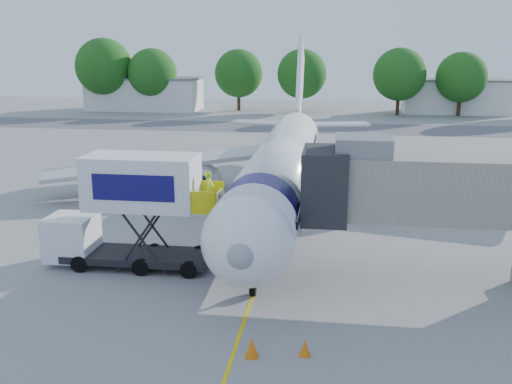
# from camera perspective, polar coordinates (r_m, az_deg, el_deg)

# --- Properties ---
(ground) EXTENTS (160.00, 160.00, 0.00)m
(ground) POSITION_cam_1_polar(r_m,az_deg,el_deg) (33.72, 1.98, -3.55)
(ground) COLOR gray
(ground) RESTS_ON ground
(guidance_line) EXTENTS (0.15, 70.00, 0.01)m
(guidance_line) POSITION_cam_1_polar(r_m,az_deg,el_deg) (33.71, 1.98, -3.54)
(guidance_line) COLOR yellow
(guidance_line) RESTS_ON ground
(taxiway_strip) EXTENTS (120.00, 10.00, 0.01)m
(taxiway_strip) POSITION_cam_1_polar(r_m,az_deg,el_deg) (74.70, 5.32, 6.41)
(taxiway_strip) COLOR #59595B
(taxiway_strip) RESTS_ON ground
(aircraft) EXTENTS (34.17, 37.73, 11.35)m
(aircraft) POSITION_cam_1_polar(r_m,az_deg,el_deg) (36.93, 2.68, 2.78)
(aircraft) COLOR white
(aircraft) RESTS_ON ground
(jet_bridge) EXTENTS (13.90, 3.20, 6.60)m
(jet_bridge) POSITION_cam_1_polar(r_m,az_deg,el_deg) (26.08, 18.16, 0.24)
(jet_bridge) COLOR gray
(jet_bridge) RESTS_ON ground
(catering_hiloader) EXTENTS (8.50, 2.44, 5.50)m
(catering_hiloader) POSITION_cam_1_polar(r_m,az_deg,el_deg) (27.72, -12.51, -1.94)
(catering_hiloader) COLOR black
(catering_hiloader) RESTS_ON ground
(ground_tug) EXTENTS (3.82, 1.99, 1.52)m
(ground_tug) POSITION_cam_1_polar(r_m,az_deg,el_deg) (18.26, 4.67, -17.43)
(ground_tug) COLOR white
(ground_tug) RESTS_ON ground
(safety_cone_a) EXTENTS (0.39, 0.39, 0.62)m
(safety_cone_a) POSITION_cam_1_polar(r_m,az_deg,el_deg) (20.47, 4.91, -15.26)
(safety_cone_a) COLOR orange
(safety_cone_a) RESTS_ON ground
(safety_cone_b) EXTENTS (0.47, 0.47, 0.74)m
(safety_cone_b) POSITION_cam_1_polar(r_m,az_deg,el_deg) (20.31, -0.42, -15.27)
(safety_cone_b) COLOR orange
(safety_cone_b) RESTS_ON ground
(outbuilding_left) EXTENTS (18.40, 8.40, 5.30)m
(outbuilding_left) POSITION_cam_1_polar(r_m,az_deg,el_deg) (97.36, -11.06, 9.65)
(outbuilding_left) COLOR silver
(outbuilding_left) RESTS_ON ground
(outbuilding_right) EXTENTS (16.40, 7.40, 5.30)m
(outbuilding_right) POSITION_cam_1_polar(r_m,az_deg,el_deg) (96.07, 19.33, 9.05)
(outbuilding_right) COLOR silver
(outbuilding_right) RESTS_ON ground
(tree_a) EXTENTS (9.09, 9.09, 11.59)m
(tree_a) POSITION_cam_1_polar(r_m,az_deg,el_deg) (96.60, -14.96, 12.01)
(tree_a) COLOR #382314
(tree_a) RESTS_ON ground
(tree_b) EXTENTS (7.82, 7.82, 9.98)m
(tree_b) POSITION_cam_1_polar(r_m,az_deg,el_deg) (94.39, -10.33, 11.61)
(tree_b) COLOR #382314
(tree_b) RESTS_ON ground
(tree_c) EXTENTS (7.72, 7.72, 9.85)m
(tree_c) POSITION_cam_1_polar(r_m,az_deg,el_deg) (93.97, -1.75, 11.77)
(tree_c) COLOR #382314
(tree_c) RESTS_ON ground
(tree_d) EXTENTS (7.76, 7.76, 9.89)m
(tree_d) POSITION_cam_1_polar(r_m,az_deg,el_deg) (91.96, 4.60, 11.69)
(tree_d) COLOR #382314
(tree_d) RESTS_ON ground
(tree_e) EXTENTS (7.92, 7.92, 10.10)m
(tree_e) POSITION_cam_1_polar(r_m,az_deg,el_deg) (90.14, 14.16, 11.33)
(tree_e) COLOR #382314
(tree_e) RESTS_ON ground
(tree_f) EXTENTS (7.46, 7.46, 9.52)m
(tree_f) POSITION_cam_1_polar(r_m,az_deg,el_deg) (91.79, 19.85, 10.75)
(tree_f) COLOR #382314
(tree_f) RESTS_ON ground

